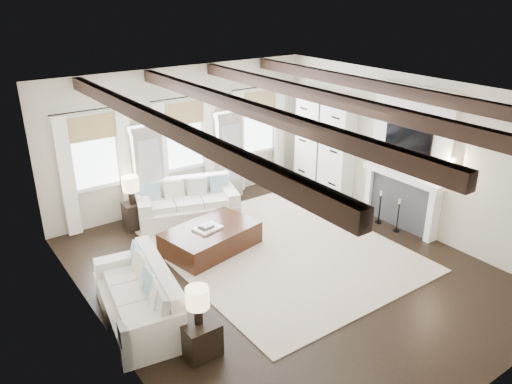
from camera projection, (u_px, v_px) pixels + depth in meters
ground at (284, 270)px, 9.10m from camera, size 7.50×7.50×0.00m
room_shell at (288, 152)px, 9.44m from camera, size 6.54×7.54×3.22m
area_rug at (282, 250)px, 9.76m from camera, size 4.08×4.79×0.02m
sofa_back at (187, 205)px, 10.88m from camera, size 2.33×1.57×0.91m
sofa_left at (142, 299)px, 7.63m from camera, size 1.28×2.24×0.90m
ottoman at (211, 239)px, 9.73m from camera, size 1.97×1.44×0.47m
tray at (208, 228)px, 9.58m from camera, size 0.57×0.47×0.04m
book_lower at (206, 227)px, 9.55m from camera, size 0.29×0.25×0.04m
book_upper at (207, 225)px, 9.53m from camera, size 0.25×0.21×0.03m
side_table_front at (200, 337)px, 6.99m from camera, size 0.50×0.50×0.50m
lamp_front at (198, 300)px, 6.75m from camera, size 0.32×0.32×0.56m
side_table_back at (134, 216)px, 10.55m from camera, size 0.39×0.39×0.58m
lamp_back at (131, 185)px, 10.28m from camera, size 0.35×0.35×0.60m
candlestick_near at (398, 218)px, 10.42m from camera, size 0.15×0.15×0.72m
candlestick_far at (380, 210)px, 10.79m from camera, size 0.15×0.15×0.74m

